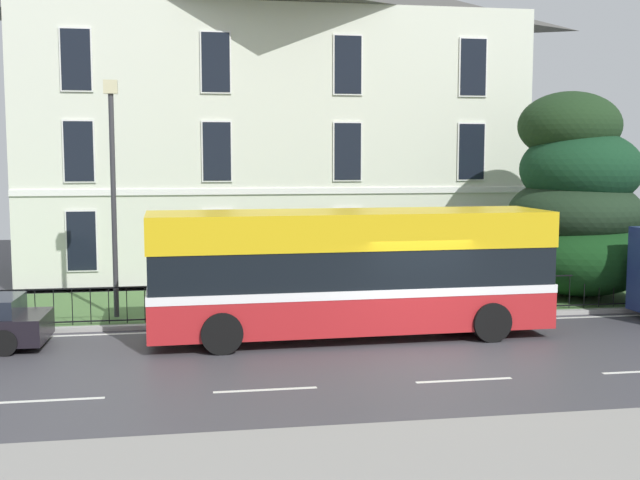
% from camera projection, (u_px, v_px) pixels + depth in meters
% --- Properties ---
extents(ground_plane, '(60.00, 56.00, 0.18)m').
position_uv_depth(ground_plane, '(423.00, 348.00, 18.72)').
color(ground_plane, '#3F3E44').
extents(georgian_townhouse, '(18.06, 8.69, 12.02)m').
position_uv_depth(georgian_townhouse, '(270.00, 112.00, 30.81)').
color(georgian_townhouse, silver).
rests_on(georgian_townhouse, ground_plane).
extents(iron_verge_railing, '(19.79, 0.04, 0.97)m').
position_uv_depth(iron_verge_railing, '(309.00, 299.00, 21.61)').
color(iron_verge_railing, black).
rests_on(iron_verge_railing, ground_plane).
extents(evergreen_tree, '(4.65, 4.65, 6.36)m').
position_uv_depth(evergreen_tree, '(577.00, 206.00, 24.77)').
color(evergreen_tree, '#423328').
rests_on(evergreen_tree, ground_plane).
extents(single_decker_bus, '(9.95, 2.82, 3.13)m').
position_uv_depth(single_decker_bus, '(350.00, 271.00, 19.67)').
color(single_decker_bus, '#AE1F23').
rests_on(single_decker_bus, ground_plane).
extents(street_lamp_post, '(0.36, 0.24, 6.36)m').
position_uv_depth(street_lamp_post, '(113.00, 182.00, 21.31)').
color(street_lamp_post, '#333338').
rests_on(street_lamp_post, ground_plane).
extents(litter_bin, '(0.48, 0.48, 1.09)m').
position_uv_depth(litter_bin, '(506.00, 286.00, 23.43)').
color(litter_bin, '#23472D').
rests_on(litter_bin, ground_plane).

